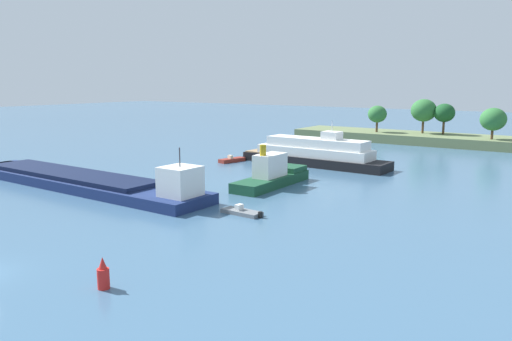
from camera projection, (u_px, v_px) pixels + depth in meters
name	position (u px, v px, depth m)	size (l,w,h in m)	color
small_motorboat	(242.00, 212.00, 44.89)	(4.19, 1.60, 0.86)	slate
cargo_barge	(83.00, 180.00, 55.84)	(36.21, 6.35, 5.69)	navy
white_riverboat	(314.00, 153.00, 70.91)	(21.94, 5.33, 6.35)	black
tugboat	(273.00, 175.00, 57.10)	(3.51, 12.25, 4.91)	#19472D
fishing_skiff	(232.00, 160.00, 74.04)	(2.22, 4.55, 1.04)	maroon
channel_buoy_red	(103.00, 275.00, 28.68)	(0.70, 0.70, 1.90)	red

